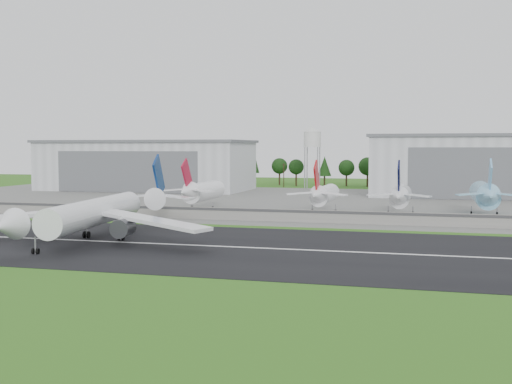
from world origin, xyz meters
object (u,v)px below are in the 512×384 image
(main_airliner, at_px, (93,219))
(parked_jet_skyblue, at_px, (485,195))
(parked_jet_red_a, at_px, (201,191))
(parked_jet_red_b, at_px, (323,194))
(parked_jet_navy, at_px, (400,196))

(main_airliner, xyz_separation_m, parked_jet_skyblue, (83.67, 72.04, 1.59))
(parked_jet_red_a, bearing_deg, main_airliner, -89.56)
(parked_jet_red_b, relative_size, parked_jet_skyblue, 0.84)
(parked_jet_skyblue, bearing_deg, main_airliner, -139.27)
(parked_jet_red_a, xyz_separation_m, parked_jet_red_b, (38.52, -0.04, -0.27))
(parked_jet_red_a, bearing_deg, parked_jet_skyblue, 3.42)
(parked_jet_red_b, bearing_deg, parked_jet_skyblue, 6.35)
(parked_jet_red_b, bearing_deg, parked_jet_navy, 0.03)
(main_airliner, height_order, parked_jet_skyblue, main_airliner)
(parked_jet_navy, bearing_deg, main_airliner, -132.03)
(parked_jet_red_a, relative_size, parked_jet_red_b, 1.00)
(parked_jet_red_a, height_order, parked_jet_navy, parked_jet_red_a)
(parked_jet_red_a, distance_m, parked_jet_red_b, 38.52)
(parked_jet_navy, xyz_separation_m, parked_jet_skyblue, (23.31, 5.06, 0.41))
(parked_jet_red_b, xyz_separation_m, parked_jet_navy, (22.35, 0.01, 0.07))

